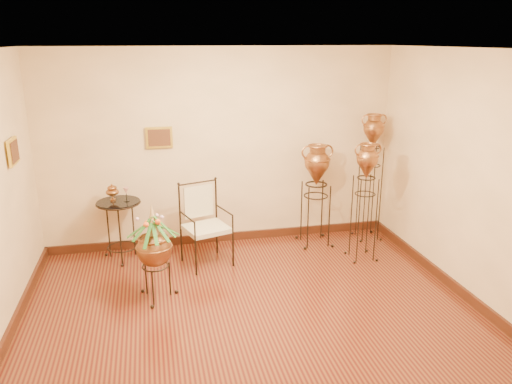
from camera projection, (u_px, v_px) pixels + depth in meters
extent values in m
plane|color=brown|center=(259.00, 332.00, 5.14)|extent=(5.00, 5.00, 0.00)
cube|color=#411D0F|center=(223.00, 237.00, 7.44)|extent=(5.00, 0.04, 0.12)
cube|color=#411D0F|center=(473.00, 301.00, 5.62)|extent=(0.04, 5.00, 0.12)
cube|color=yellow|center=(159.00, 138.00, 6.79)|extent=(0.36, 0.03, 0.29)
cube|color=yellow|center=(13.00, 151.00, 5.49)|extent=(0.03, 0.36, 0.29)
cube|color=#F4EBB8|center=(206.00, 229.00, 6.55)|extent=(0.65, 0.63, 0.06)
cube|color=#F4EBB8|center=(206.00, 206.00, 6.46)|extent=(0.40, 0.15, 0.43)
cylinder|color=black|center=(118.00, 202.00, 6.61)|extent=(0.57, 0.57, 0.02)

